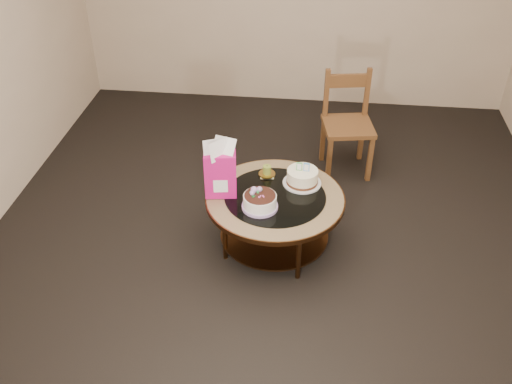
# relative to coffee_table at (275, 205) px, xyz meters

# --- Properties ---
(ground) EXTENTS (5.00, 5.00, 0.00)m
(ground) POSITION_rel_coffee_table_xyz_m (-0.00, 0.00, -0.38)
(ground) COLOR black
(ground) RESTS_ON ground
(room_walls) EXTENTS (4.52, 5.02, 2.61)m
(room_walls) POSITION_rel_coffee_table_xyz_m (-0.00, 0.00, 1.16)
(room_walls) COLOR #C9B398
(room_walls) RESTS_ON ground
(coffee_table) EXTENTS (1.02, 1.02, 0.46)m
(coffee_table) POSITION_rel_coffee_table_xyz_m (0.00, 0.00, 0.00)
(coffee_table) COLOR #543118
(coffee_table) RESTS_ON ground
(decorated_cake) EXTENTS (0.26, 0.26, 0.15)m
(decorated_cake) POSITION_rel_coffee_table_xyz_m (-0.10, -0.15, 0.13)
(decorated_cake) COLOR #AB8AC3
(decorated_cake) RESTS_ON coffee_table
(cream_cake) EXTENTS (0.29, 0.29, 0.18)m
(cream_cake) POSITION_rel_coffee_table_xyz_m (0.19, 0.18, 0.14)
(cream_cake) COLOR silver
(cream_cake) RESTS_ON coffee_table
(gift_bag) EXTENTS (0.24, 0.19, 0.45)m
(gift_bag) POSITION_rel_coffee_table_xyz_m (-0.39, -0.02, 0.30)
(gift_bag) COLOR #CB1372
(gift_bag) RESTS_ON coffee_table
(pillar_candle) EXTENTS (0.13, 0.13, 0.10)m
(pillar_candle) POSITION_rel_coffee_table_xyz_m (-0.09, 0.26, 0.11)
(pillar_candle) COLOR #EAC360
(pillar_candle) RESTS_ON coffee_table
(dining_chair) EXTENTS (0.49, 0.49, 0.91)m
(dining_chair) POSITION_rel_coffee_table_xyz_m (0.54, 1.15, 0.08)
(dining_chair) COLOR brown
(dining_chair) RESTS_ON ground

